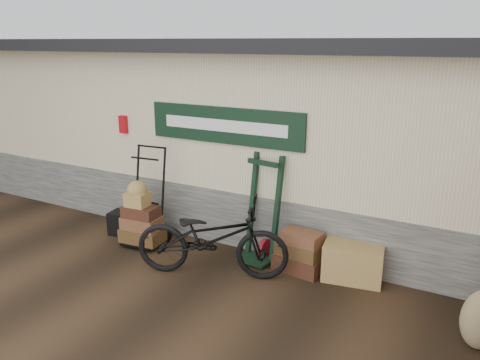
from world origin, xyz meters
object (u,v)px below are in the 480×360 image
wicker_hamper (353,261)px  suitcase_stack (300,251)px  bicycle (212,234)px  porter_trolley (147,195)px  green_barrow (262,209)px  black_trunk (122,223)px

wicker_hamper → suitcase_stack: bearing=-170.5°
bicycle → porter_trolley: bearing=52.8°
porter_trolley → bicycle: porter_trolley is taller
wicker_hamper → bicycle: 1.98m
suitcase_stack → wicker_hamper: suitcase_stack is taller
bicycle → green_barrow: bearing=-46.4°
suitcase_stack → black_trunk: bearing=-176.1°
wicker_hamper → bicycle: bearing=-154.6°
porter_trolley → suitcase_stack: size_ratio=2.33×
green_barrow → black_trunk: bearing=-164.0°
suitcase_stack → bicycle: size_ratio=0.32×
porter_trolley → wicker_hamper: size_ratio=2.02×
suitcase_stack → bicycle: bearing=-145.1°
green_barrow → black_trunk: green_barrow is taller
porter_trolley → bicycle: (1.52, -0.48, -0.18)m
green_barrow → wicker_hamper: 1.47m
wicker_hamper → bicycle: size_ratio=0.37×
wicker_hamper → black_trunk: wicker_hamper is taller
green_barrow → suitcase_stack: green_barrow is taller
green_barrow → bicycle: bearing=-106.9°
bicycle → suitcase_stack: bearing=-75.0°
black_trunk → suitcase_stack: bearing=3.9°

